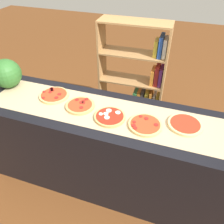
% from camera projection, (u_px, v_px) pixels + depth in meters
% --- Properties ---
extents(ground_plane, '(12.00, 12.00, 0.00)m').
position_uv_depth(ground_plane, '(112.00, 180.00, 2.37)').
color(ground_plane, brown).
extents(counter, '(2.47, 0.62, 0.91)m').
position_uv_depth(counter, '(112.00, 152.00, 2.09)').
color(counter, black).
rests_on(counter, ground_plane).
extents(parchment_paper, '(2.15, 0.43, 0.00)m').
position_uv_depth(parchment_paper, '(112.00, 114.00, 1.80)').
color(parchment_paper, tan).
rests_on(parchment_paper, counter).
extents(pizza_pepperoni_0, '(0.26, 0.26, 0.03)m').
position_uv_depth(pizza_pepperoni_0, '(54.00, 95.00, 1.99)').
color(pizza_pepperoni_0, '#DBB26B').
rests_on(pizza_pepperoni_0, parchment_paper).
extents(pizza_pepperoni_1, '(0.24, 0.24, 0.03)m').
position_uv_depth(pizza_pepperoni_1, '(80.00, 105.00, 1.87)').
color(pizza_pepperoni_1, tan).
rests_on(pizza_pepperoni_1, parchment_paper).
extents(pizza_mozzarella_2, '(0.25, 0.25, 0.03)m').
position_uv_depth(pizza_mozzarella_2, '(110.00, 117.00, 1.76)').
color(pizza_mozzarella_2, tan).
rests_on(pizza_mozzarella_2, parchment_paper).
extents(pizza_pepperoni_3, '(0.26, 0.26, 0.03)m').
position_uv_depth(pizza_pepperoni_3, '(145.00, 125.00, 1.68)').
color(pizza_pepperoni_3, '#DBB26B').
rests_on(pizza_pepperoni_3, parchment_paper).
extents(pizza_plain_4, '(0.26, 0.26, 0.02)m').
position_uv_depth(pizza_plain_4, '(185.00, 124.00, 1.68)').
color(pizza_plain_4, '#E5C17F').
rests_on(pizza_plain_4, parchment_paper).
extents(watermelon, '(0.27, 0.27, 0.27)m').
position_uv_depth(watermelon, '(6.00, 74.00, 2.06)').
color(watermelon, '#2D6628').
rests_on(watermelon, counter).
extents(bookshelf, '(0.77, 0.29, 1.37)m').
position_uv_depth(bookshelf, '(140.00, 86.00, 2.68)').
color(bookshelf, '#A87A47').
rests_on(bookshelf, ground_plane).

